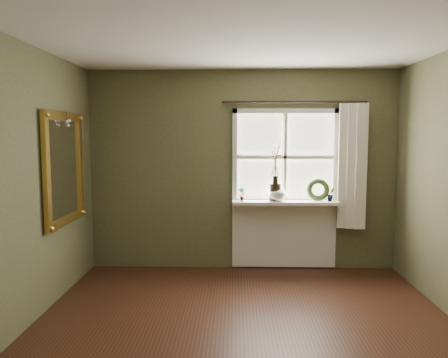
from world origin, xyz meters
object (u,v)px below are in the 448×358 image
object	(u,v)px
dark_jug	(275,192)
wreath	(318,192)
cream_vase	(277,192)
gilt_mirror	(64,168)

from	to	relation	value
dark_jug	wreath	xyz separation A→B (m)	(0.55, 0.04, -0.00)
cream_vase	wreath	size ratio (longest dim) A/B	0.80
cream_vase	wreath	world-z (taller)	wreath
cream_vase	wreath	distance (m)	0.53
dark_jug	cream_vase	distance (m)	0.03
cream_vase	wreath	bearing A→B (deg)	4.32
cream_vase	gilt_mirror	world-z (taller)	gilt_mirror
gilt_mirror	cream_vase	bearing A→B (deg)	19.49
cream_vase	gilt_mirror	bearing A→B (deg)	-160.51
wreath	gilt_mirror	distance (m)	3.09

